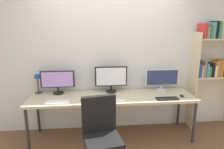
# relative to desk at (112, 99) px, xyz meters

# --- Properties ---
(wall_back) EXTENTS (5.08, 0.10, 2.60)m
(wall_back) POSITION_rel_desk_xyz_m (0.00, 0.42, 0.61)
(wall_back) COLOR silver
(wall_back) RESTS_ON ground_plane
(desk) EXTENTS (2.68, 0.68, 0.74)m
(desk) POSITION_rel_desk_xyz_m (0.00, 0.00, 0.00)
(desk) COLOR tan
(desk) RESTS_ON ground_plane
(bookshelf) EXTENTS (0.83, 0.28, 1.94)m
(bookshelf) POSITION_rel_desk_xyz_m (1.85, 0.23, 0.48)
(bookshelf) COLOR beige
(bookshelf) RESTS_ON ground_plane
(office_chair) EXTENTS (0.52, 0.52, 0.99)m
(office_chair) POSITION_rel_desk_xyz_m (-0.21, -0.80, -0.29)
(office_chair) COLOR #2D2D33
(office_chair) RESTS_ON ground_plane
(monitor_left) EXTENTS (0.56, 0.18, 0.39)m
(monitor_left) POSITION_rel_desk_xyz_m (-0.90, 0.21, 0.27)
(monitor_left) COLOR black
(monitor_left) RESTS_ON desk
(monitor_center) EXTENTS (0.55, 0.18, 0.45)m
(monitor_center) POSITION_rel_desk_xyz_m (0.00, 0.21, 0.30)
(monitor_center) COLOR black
(monitor_center) RESTS_ON desk
(monitor_right) EXTENTS (0.60, 0.18, 0.38)m
(monitor_right) POSITION_rel_desk_xyz_m (0.90, 0.21, 0.26)
(monitor_right) COLOR silver
(monitor_right) RESTS_ON desk
(desk_lamp) EXTENTS (0.11, 0.16, 0.40)m
(desk_lamp) POSITION_rel_desk_xyz_m (-1.24, 0.24, 0.31)
(desk_lamp) COLOR #333333
(desk_lamp) RESTS_ON desk
(keyboard_left) EXTENTS (0.34, 0.13, 0.02)m
(keyboard_left) POSITION_rel_desk_xyz_m (-0.84, -0.23, 0.06)
(keyboard_left) COLOR silver
(keyboard_left) RESTS_ON desk
(keyboard_center) EXTENTS (0.33, 0.13, 0.02)m
(keyboard_center) POSITION_rel_desk_xyz_m (0.00, -0.23, 0.06)
(keyboard_center) COLOR silver
(keyboard_center) RESTS_ON desk
(keyboard_right) EXTENTS (0.34, 0.13, 0.02)m
(keyboard_right) POSITION_rel_desk_xyz_m (0.84, -0.23, 0.06)
(keyboard_right) COLOR black
(keyboard_right) RESTS_ON desk
(mouse_left_side) EXTENTS (0.06, 0.10, 0.03)m
(mouse_left_side) POSITION_rel_desk_xyz_m (-0.48, -0.18, 0.06)
(mouse_left_side) COLOR #38383D
(mouse_left_side) RESTS_ON desk
(mouse_right_side) EXTENTS (0.06, 0.10, 0.03)m
(mouse_right_side) POSITION_rel_desk_xyz_m (1.12, -0.14, 0.06)
(mouse_right_side) COLOR black
(mouse_right_side) RESTS_ON desk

